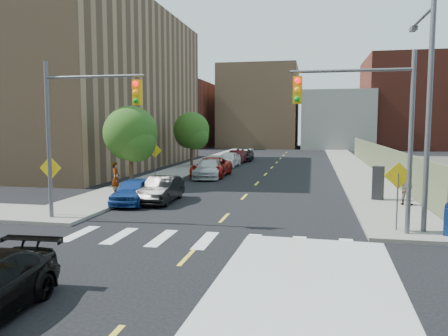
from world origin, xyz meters
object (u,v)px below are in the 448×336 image
at_px(parked_car_blue, 134,191).
at_px(parked_car_grey, 242,155).
at_px(parked_car_red, 211,167).
at_px(payphone, 378,183).
at_px(parked_car_maroon, 237,157).
at_px(parked_car_white, 229,159).
at_px(pedestrian_east, 406,189).
at_px(parked_car_silver, 209,169).
at_px(pedestrian_west, 116,178).
at_px(parked_car_black, 161,190).

height_order(parked_car_blue, parked_car_grey, parked_car_grey).
distance_m(parked_car_red, payphone, 15.24).
distance_m(parked_car_blue, payphone, 13.38).
xyz_separation_m(parked_car_blue, parked_car_grey, (1.30, 29.05, 0.03)).
bearing_deg(payphone, parked_car_maroon, 140.43).
xyz_separation_m(parked_car_red, parked_car_white, (-0.18, 8.45, -0.00)).
distance_m(parked_car_maroon, pedestrian_east, 26.61).
distance_m(parked_car_silver, pedestrian_east, 16.38).
bearing_deg(pedestrian_east, payphone, -23.81).
relative_size(parked_car_grey, pedestrian_west, 2.68).
distance_m(parked_car_blue, parked_car_maroon, 25.13).
bearing_deg(payphone, parked_car_grey, 136.68).
xyz_separation_m(pedestrian_west, pedestrian_east, (16.00, 0.14, -0.15)).
height_order(parked_car_black, payphone, payphone).
bearing_deg(parked_car_blue, pedestrian_east, 3.06).
bearing_deg(parked_car_silver, parked_car_maroon, 84.66).
distance_m(parked_car_white, parked_car_grey, 7.69).
bearing_deg(payphone, parked_car_white, 145.48).
height_order(parked_car_blue, parked_car_silver, parked_car_silver).
height_order(parked_car_grey, pedestrian_east, pedestrian_east).
bearing_deg(payphone, parked_car_red, 162.55).
distance_m(parked_car_blue, parked_car_white, 21.39).
relative_size(parked_car_blue, parked_car_maroon, 0.94).
distance_m(parked_car_red, parked_car_grey, 16.15).
bearing_deg(parked_car_blue, parked_car_white, 82.77).
bearing_deg(parked_car_red, parked_car_blue, -95.78).
height_order(parked_car_red, parked_car_maroon, parked_car_red).
distance_m(parked_car_blue, pedestrian_west, 2.51).
distance_m(parked_car_silver, pedestrian_west, 10.73).
relative_size(parked_car_black, parked_car_silver, 0.84).
height_order(parked_car_maroon, payphone, payphone).
relative_size(parked_car_black, payphone, 2.32).
bearing_deg(parked_car_white, parked_car_blue, -89.70).
bearing_deg(parked_car_grey, parked_car_silver, -93.83).
bearing_deg(parked_car_blue, pedestrian_west, 133.26).
height_order(parked_car_black, pedestrian_west, pedestrian_west).
bearing_deg(parked_car_white, parked_car_black, -86.20).
height_order(parked_car_grey, payphone, payphone).
height_order(parked_car_blue, parked_car_white, parked_car_white).
height_order(parked_car_white, pedestrian_west, pedestrian_west).
xyz_separation_m(parked_car_black, parked_car_white, (-0.18, 20.61, 0.07)).
height_order(parked_car_red, payphone, payphone).
bearing_deg(parked_car_maroon, pedestrian_west, -93.41).
relative_size(parked_car_red, parked_car_maroon, 1.28).
relative_size(parked_car_maroon, pedestrian_west, 2.23).
xyz_separation_m(parked_car_blue, parked_car_white, (1.12, 21.36, 0.08)).
xyz_separation_m(parked_car_black, parked_car_grey, (0.00, 28.30, 0.02)).
bearing_deg(parked_car_black, payphone, 10.18).
distance_m(parked_car_red, pedestrian_east, 17.00).
distance_m(payphone, pedestrian_east, 1.78).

